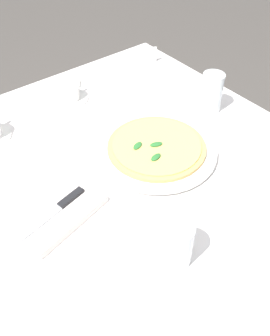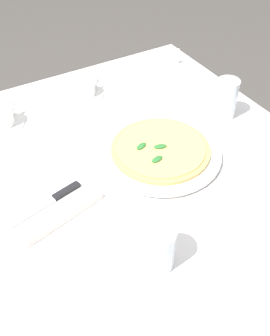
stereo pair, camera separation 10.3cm
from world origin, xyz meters
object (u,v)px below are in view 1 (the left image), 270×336
(water_glass_left_edge, at_px, (211,95))
(menu_card, at_px, (145,56))
(coffee_cup_far_right, at_px, (68,93))
(napkin_folded, at_px, (57,213))
(pizza, at_px, (157,146))
(pizza_plate, at_px, (156,150))
(dinner_knife, at_px, (55,210))
(water_glass_far_left, at_px, (174,246))

(water_glass_left_edge, relative_size, menu_card, 1.50)
(coffee_cup_far_right, distance_m, napkin_folded, 0.50)
(pizza, bearing_deg, water_glass_left_edge, -167.75)
(pizza_plate, xyz_separation_m, pizza, (0.00, 0.00, 0.01))
(pizza, bearing_deg, coffee_cup_far_right, -82.27)
(pizza_plate, bearing_deg, dinner_knife, 4.82)
(menu_card, bearing_deg, dinner_knife, 59.15)
(coffee_cup_far_right, height_order, menu_card, menu_card)
(pizza, distance_m, water_glass_left_edge, 0.28)
(dinner_knife, xyz_separation_m, menu_card, (-0.65, -0.46, 0.01))
(dinner_knife, bearing_deg, pizza_plate, 172.42)
(water_glass_left_edge, distance_m, menu_card, 0.37)
(pizza, xyz_separation_m, water_glass_left_edge, (-0.28, -0.06, 0.03))
(dinner_knife, bearing_deg, water_glass_left_edge, 175.79)
(water_glass_far_left, bearing_deg, menu_card, -125.30)
(coffee_cup_far_right, distance_m, menu_card, 0.36)
(pizza, xyz_separation_m, menu_card, (-0.31, -0.43, 0.01))
(pizza, height_order, coffee_cup_far_right, coffee_cup_far_right)
(water_glass_far_left, bearing_deg, napkin_folded, -63.02)
(water_glass_far_left, bearing_deg, pizza, -124.75)
(pizza, bearing_deg, menu_card, -125.67)
(dinner_knife, bearing_deg, water_glass_far_left, 105.10)
(napkin_folded, bearing_deg, water_glass_far_left, 103.55)
(napkin_folded, bearing_deg, coffee_cup_far_right, -137.61)
(menu_card, bearing_deg, water_glass_left_edge, 109.17)
(pizza, bearing_deg, dinner_knife, 4.81)
(dinner_knife, bearing_deg, coffee_cup_far_right, -136.81)
(water_glass_far_left, height_order, napkin_folded, water_glass_far_left)
(coffee_cup_far_right, xyz_separation_m, water_glass_left_edge, (-0.33, 0.33, 0.03))
(napkin_folded, relative_size, dinner_knife, 1.26)
(water_glass_far_left, distance_m, napkin_folded, 0.30)
(dinner_knife, bearing_deg, napkin_folded, -180.00)
(pizza_plate, height_order, dinner_knife, dinner_knife)
(water_glass_left_edge, xyz_separation_m, menu_card, (-0.03, -0.37, -0.03))
(coffee_cup_far_right, relative_size, napkin_folded, 0.54)
(pizza_plate, bearing_deg, coffee_cup_far_right, -82.22)
(coffee_cup_far_right, xyz_separation_m, menu_card, (-0.36, -0.04, 0.00))
(napkin_folded, bearing_deg, water_glass_left_edge, 174.75)
(napkin_folded, xyz_separation_m, menu_card, (-0.64, -0.46, 0.02))
(pizza_plate, xyz_separation_m, water_glass_far_left, (0.20, 0.29, 0.04))
(water_glass_left_edge, xyz_separation_m, napkin_folded, (0.61, 0.09, -0.05))
(coffee_cup_far_right, height_order, water_glass_left_edge, water_glass_left_edge)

